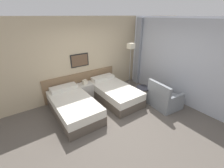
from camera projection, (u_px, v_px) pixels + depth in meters
ground_plane at (120, 120)px, 4.25m from camera, size 16.00×16.00×0.00m
wall_headboard at (84, 60)px, 5.25m from camera, size 10.00×0.10×2.70m
wall_window at (180, 62)px, 4.82m from camera, size 0.21×4.56×2.70m
bed_near_door at (73, 106)px, 4.42m from camera, size 1.05×1.97×0.64m
bed_near_window at (114, 93)px, 5.20m from camera, size 1.05×1.97×0.64m
nightstand at (86, 90)px, 5.34m from camera, size 0.45×0.43×0.67m
floor_lamp at (131, 52)px, 5.60m from camera, size 0.24×0.24×1.78m
side_table at (143, 91)px, 5.11m from camera, size 0.49×0.49×0.50m
armchair at (164, 99)px, 4.80m from camera, size 0.86×0.95×0.88m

